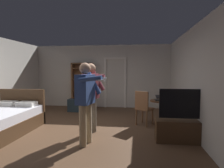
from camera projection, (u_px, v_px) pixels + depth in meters
name	position (u px, v px, depth m)	size (l,w,h in m)	color
ground_plane	(78.00, 131.00, 4.97)	(7.28, 7.28, 0.00)	brown
wall_back	(102.00, 76.00, 8.21)	(5.98, 0.12, 2.65)	beige
wall_right	(197.00, 81.00, 4.49)	(0.12, 6.86, 2.65)	beige
doorway_frame	(115.00, 79.00, 8.06)	(0.93, 0.08, 2.13)	white
bed	(1.00, 121.00, 4.79)	(1.39, 2.09, 1.02)	#4C331E
bookshelf	(83.00, 84.00, 8.11)	(0.89, 0.32, 1.90)	brown
tv_flatscreen	(184.00, 127.00, 4.18)	(1.24, 0.40, 1.18)	#4C331E
side_table	(161.00, 108.00, 5.58)	(0.66, 0.66, 0.70)	brown
laptop	(161.00, 99.00, 5.52)	(0.36, 0.36, 0.17)	black
bottle_on_table	(167.00, 97.00, 5.46)	(0.06, 0.06, 0.27)	#264116
wooden_chair	(143.00, 106.00, 5.44)	(0.58, 0.58, 0.99)	brown
person_blue_shirt	(86.00, 97.00, 3.99)	(0.65, 0.70, 1.74)	tan
person_striped_shirt	(91.00, 93.00, 4.70)	(0.63, 0.72, 1.75)	gray
suitcase_dark	(75.00, 105.00, 7.30)	(0.50, 0.31, 0.48)	#1E2D38
suitcase_small	(89.00, 104.00, 7.54)	(0.53, 0.31, 0.47)	#4C1919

